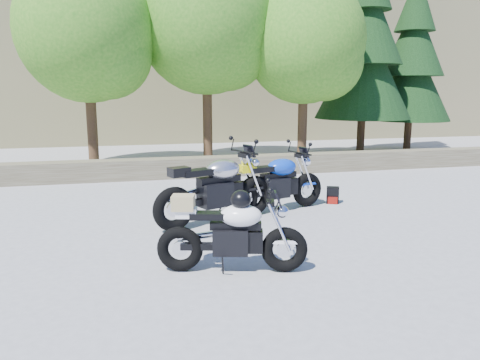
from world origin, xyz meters
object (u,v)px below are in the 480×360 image
white_bike (231,232)px  blue_bike (277,184)px  backpack (333,195)px  silver_bike (217,189)px

white_bike → blue_bike: 3.03m
backpack → silver_bike: bearing=-138.6°
silver_bike → blue_bike: silver_bike is taller
silver_bike → blue_bike: 1.30m
silver_bike → backpack: size_ratio=6.84×
white_bike → backpack: 4.06m
silver_bike → blue_bike: size_ratio=1.07×
white_bike → backpack: size_ratio=5.64×
backpack → blue_bike: bearing=-142.3°
silver_bike → white_bike: 2.19m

